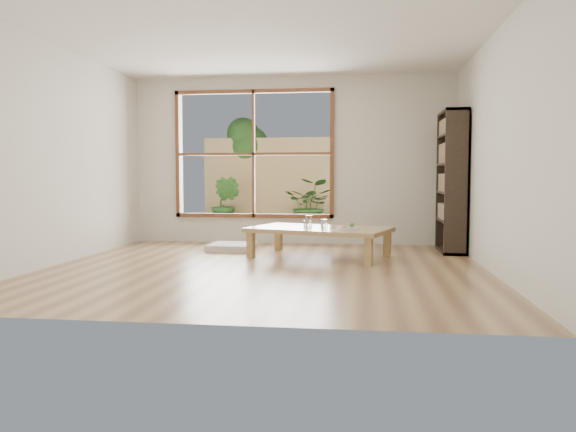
% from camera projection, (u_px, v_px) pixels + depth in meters
% --- Properties ---
extents(ground, '(5.00, 5.00, 0.00)m').
position_uv_depth(ground, '(265.00, 268.00, 6.43)').
color(ground, tan).
rests_on(ground, ground).
extents(low_table, '(1.98, 1.48, 0.38)m').
position_uv_depth(low_table, '(319.00, 231.00, 7.28)').
color(low_table, tan).
rests_on(low_table, ground).
extents(floor_cushion, '(0.64, 0.64, 0.09)m').
position_uv_depth(floor_cushion, '(232.00, 247.00, 8.00)').
color(floor_cushion, beige).
rests_on(floor_cushion, ground).
extents(bookshelf, '(0.31, 0.87, 1.94)m').
position_uv_depth(bookshelf, '(452.00, 182.00, 7.74)').
color(bookshelf, '#32271C').
rests_on(bookshelf, ground).
extents(glass_tall, '(0.09, 0.09, 0.16)m').
position_uv_depth(glass_tall, '(309.00, 222.00, 7.24)').
color(glass_tall, silver).
rests_on(glass_tall, low_table).
extents(glass_mid, '(0.08, 0.08, 0.11)m').
position_uv_depth(glass_mid, '(324.00, 224.00, 7.22)').
color(glass_mid, silver).
rests_on(glass_mid, low_table).
extents(glass_short, '(0.07, 0.07, 0.10)m').
position_uv_depth(glass_short, '(323.00, 223.00, 7.42)').
color(glass_short, silver).
rests_on(glass_short, low_table).
extents(glass_small, '(0.06, 0.06, 0.08)m').
position_uv_depth(glass_small, '(306.00, 224.00, 7.40)').
color(glass_small, silver).
rests_on(glass_small, low_table).
extents(food_tray, '(0.30, 0.26, 0.08)m').
position_uv_depth(food_tray, '(347.00, 228.00, 7.04)').
color(food_tray, white).
rests_on(food_tray, low_table).
extents(deck, '(2.80, 2.00, 0.05)m').
position_uv_depth(deck, '(266.00, 235.00, 10.03)').
color(deck, '#373028').
rests_on(deck, ground).
extents(garden_bench, '(1.16, 0.61, 0.35)m').
position_uv_depth(garden_bench, '(247.00, 219.00, 9.56)').
color(garden_bench, '#32271C').
rests_on(garden_bench, deck).
extents(bamboo_fence, '(2.80, 0.06, 1.80)m').
position_uv_depth(bamboo_fence, '(275.00, 184.00, 10.95)').
color(bamboo_fence, tan).
rests_on(bamboo_fence, ground).
extents(shrub_right, '(1.00, 0.90, 0.98)m').
position_uv_depth(shrub_right, '(311.00, 205.00, 10.47)').
color(shrub_right, '#2F5820').
rests_on(shrub_right, deck).
extents(shrub_left, '(0.68, 0.61, 1.02)m').
position_uv_depth(shrub_left, '(226.00, 204.00, 10.59)').
color(shrub_left, '#2F5820').
rests_on(shrub_left, deck).
extents(garden_tree, '(1.04, 0.85, 2.22)m').
position_uv_depth(garden_tree, '(244.00, 148.00, 11.29)').
color(garden_tree, '#4C3D2D').
rests_on(garden_tree, ground).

